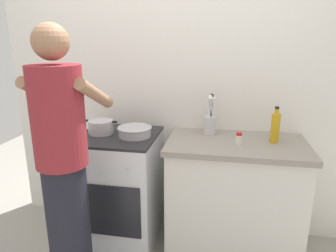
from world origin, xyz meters
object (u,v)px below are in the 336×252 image
at_px(mixing_bowl, 135,131).
at_px(spice_bottle, 239,139).
at_px(stove_range, 120,188).
at_px(oil_bottle, 275,127).
at_px(utensil_crock, 210,122).
at_px(pot, 101,127).
at_px(person, 64,170).

height_order(mixing_bowl, spice_bottle, spice_bottle).
bearing_deg(stove_range, oil_bottle, 2.10).
bearing_deg(mixing_bowl, utensil_crock, 16.97).
height_order(pot, mixing_bowl, pot).
bearing_deg(oil_bottle, pot, -178.79).
bearing_deg(spice_bottle, pot, 176.39).
height_order(oil_bottle, person, person).
distance_m(stove_range, oil_bottle, 1.29).
distance_m(mixing_bowl, person, 0.66).
relative_size(stove_range, oil_bottle, 3.46).
distance_m(utensil_crock, person, 1.13).
xyz_separation_m(stove_range, spice_bottle, (0.91, -0.05, 0.49)).
bearing_deg(spice_bottle, stove_range, 176.78).
height_order(spice_bottle, person, person).
height_order(mixing_bowl, oil_bottle, oil_bottle).
distance_m(pot, spice_bottle, 1.05).
relative_size(mixing_bowl, person, 0.15).
bearing_deg(utensil_crock, mixing_bowl, -163.03).
xyz_separation_m(spice_bottle, person, (-1.03, -0.56, -0.08)).
relative_size(stove_range, spice_bottle, 10.71).
distance_m(mixing_bowl, utensil_crock, 0.58).
relative_size(utensil_crock, person, 0.19).
bearing_deg(pot, oil_bottle, 1.21).
height_order(spice_bottle, oil_bottle, oil_bottle).
bearing_deg(stove_range, spice_bottle, -3.22).
height_order(pot, person, person).
bearing_deg(mixing_bowl, stove_range, 175.29).
relative_size(utensil_crock, oil_bottle, 1.21).
bearing_deg(pot, mixing_bowl, -5.42).
height_order(pot, utensil_crock, utensil_crock).
distance_m(mixing_bowl, spice_bottle, 0.77).
bearing_deg(spice_bottle, oil_bottle, 20.49).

